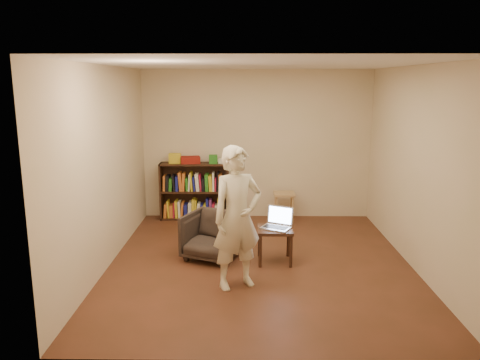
{
  "coord_description": "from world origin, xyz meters",
  "views": [
    {
      "loc": [
        -0.19,
        -5.93,
        2.39
      ],
      "look_at": [
        -0.27,
        0.35,
        1.07
      ],
      "focal_mm": 35.0,
      "sensor_mm": 36.0,
      "label": 1
    }
  ],
  "objects_px": {
    "stool": "(284,198)",
    "side_table": "(275,234)",
    "armchair": "(212,236)",
    "person": "(237,218)",
    "bookshelf": "(195,194)",
    "laptop": "(277,223)"
  },
  "relations": [
    {
      "from": "side_table",
      "to": "person",
      "type": "bearing_deg",
      "value": -122.42
    },
    {
      "from": "side_table",
      "to": "laptop",
      "type": "relative_size",
      "value": 1.01
    },
    {
      "from": "bookshelf",
      "to": "person",
      "type": "distance_m",
      "value": 2.95
    },
    {
      "from": "bookshelf",
      "to": "armchair",
      "type": "bearing_deg",
      "value": -77.04
    },
    {
      "from": "bookshelf",
      "to": "side_table",
      "type": "height_order",
      "value": "bookshelf"
    },
    {
      "from": "armchair",
      "to": "side_table",
      "type": "xyz_separation_m",
      "value": [
        0.85,
        -0.13,
        0.07
      ]
    },
    {
      "from": "stool",
      "to": "laptop",
      "type": "relative_size",
      "value": 1.1
    },
    {
      "from": "laptop",
      "to": "side_table",
      "type": "bearing_deg",
      "value": -111.58
    },
    {
      "from": "side_table",
      "to": "person",
      "type": "xyz_separation_m",
      "value": [
        -0.49,
        -0.77,
        0.45
      ]
    },
    {
      "from": "laptop",
      "to": "stool",
      "type": "bearing_deg",
      "value": 109.49
    },
    {
      "from": "stool",
      "to": "side_table",
      "type": "height_order",
      "value": "stool"
    },
    {
      "from": "armchair",
      "to": "laptop",
      "type": "distance_m",
      "value": 0.92
    },
    {
      "from": "bookshelf",
      "to": "stool",
      "type": "relative_size",
      "value": 2.34
    },
    {
      "from": "bookshelf",
      "to": "person",
      "type": "relative_size",
      "value": 0.71
    },
    {
      "from": "stool",
      "to": "side_table",
      "type": "distance_m",
      "value": 1.88
    },
    {
      "from": "bookshelf",
      "to": "armchair",
      "type": "relative_size",
      "value": 1.71
    },
    {
      "from": "stool",
      "to": "laptop",
      "type": "bearing_deg",
      "value": -97.44
    },
    {
      "from": "bookshelf",
      "to": "armchair",
      "type": "distance_m",
      "value": 1.97
    },
    {
      "from": "armchair",
      "to": "stool",
      "type": "bearing_deg",
      "value": 79.74
    },
    {
      "from": "side_table",
      "to": "person",
      "type": "height_order",
      "value": "person"
    },
    {
      "from": "armchair",
      "to": "side_table",
      "type": "bearing_deg",
      "value": 14.39
    },
    {
      "from": "armchair",
      "to": "side_table",
      "type": "height_order",
      "value": "armchair"
    }
  ]
}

